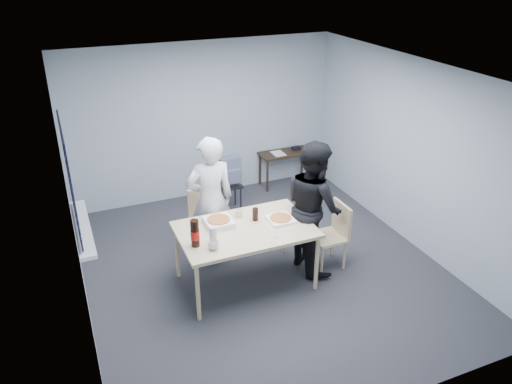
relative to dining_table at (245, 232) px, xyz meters
name	(u,v)px	position (x,y,z in m)	size (l,w,h in m)	color
room	(72,186)	(-1.87, 0.62, 0.70)	(5.00, 5.00, 5.00)	#2F2F34
dining_table	(245,232)	(0.00, 0.00, 0.00)	(1.64, 1.04, 0.80)	beige
chair_far	(205,216)	(-0.21, 1.00, -0.23)	(0.42, 0.42, 0.89)	beige
chair_right	(334,231)	(1.24, -0.05, -0.23)	(0.42, 0.42, 0.89)	beige
person_white	(211,200)	(-0.21, 0.71, 0.14)	(0.65, 0.42, 1.77)	silver
person_black	(313,206)	(0.96, 0.04, 0.14)	(0.86, 0.47, 1.77)	black
side_table	(286,156)	(1.76, 2.50, -0.20)	(0.93, 0.41, 0.62)	#302113
stool	(230,190)	(0.50, 1.93, -0.38)	(0.34, 0.34, 0.47)	black
backpack	(230,171)	(0.50, 1.92, -0.04)	(0.33, 0.24, 0.46)	slate
pizza_box_a	(219,222)	(-0.27, 0.20, 0.10)	(0.33, 0.33, 0.08)	white
pizza_box_b	(281,219)	(0.48, 0.01, 0.08)	(0.31, 0.31, 0.04)	white
mug_a	(214,245)	(-0.50, -0.30, 0.11)	(0.12, 0.12, 0.10)	silver
mug_b	(239,213)	(0.04, 0.31, 0.11)	(0.10, 0.10, 0.09)	silver
cola_glass	(255,214)	(0.19, 0.14, 0.14)	(0.07, 0.07, 0.16)	black
soda_bottle	(195,234)	(-0.67, -0.15, 0.22)	(0.10, 0.10, 0.33)	black
plastic_cups	(213,235)	(-0.47, -0.17, 0.17)	(0.09, 0.09, 0.22)	silver
rubber_band	(275,237)	(0.25, -0.33, 0.06)	(0.05, 0.05, 0.00)	red
papers	(278,153)	(1.61, 2.48, -0.12)	(0.21, 0.28, 0.00)	white
black_box	(296,148)	(1.98, 2.53, -0.09)	(0.14, 0.10, 0.06)	black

